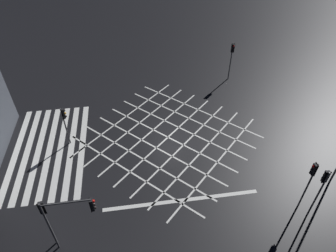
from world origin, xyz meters
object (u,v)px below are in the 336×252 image
(traffic_light_median_south, at_px, (65,119))
(traffic_light_se_main, at_px, (45,215))
(traffic_light_ne_main, at_px, (322,185))
(traffic_light_ne_cross, at_px, (311,177))
(traffic_light_se_cross, at_px, (71,214))
(traffic_light_nw_main, at_px, (232,54))

(traffic_light_median_south, bearing_deg, traffic_light_se_main, -90.04)
(traffic_light_ne_main, height_order, traffic_light_ne_cross, traffic_light_ne_main)
(traffic_light_ne_cross, distance_m, traffic_light_se_main, 16.26)
(traffic_light_se_cross, height_order, traffic_light_se_main, traffic_light_se_cross)
(traffic_light_se_cross, relative_size, traffic_light_median_south, 1.23)
(traffic_light_se_cross, distance_m, traffic_light_median_south, 9.68)
(traffic_light_se_main, bearing_deg, traffic_light_ne_cross, -89.13)
(traffic_light_ne_main, distance_m, traffic_light_nw_main, 17.54)
(traffic_light_ne_main, xyz_separation_m, traffic_light_ne_cross, (-0.72, -0.33, -0.04))
(traffic_light_median_south, bearing_deg, traffic_light_ne_cross, -28.56)
(traffic_light_se_cross, bearing_deg, traffic_light_ne_main, -0.17)
(traffic_light_median_south, relative_size, traffic_light_se_main, 0.90)
(traffic_light_ne_main, bearing_deg, traffic_light_ne_cross, 24.53)
(traffic_light_median_south, distance_m, traffic_light_se_main, 9.10)
(traffic_light_ne_main, distance_m, traffic_light_se_cross, 15.00)
(traffic_light_se_cross, distance_m, traffic_light_se_main, 1.71)
(traffic_light_nw_main, bearing_deg, traffic_light_se_cross, -40.32)
(traffic_light_ne_main, height_order, traffic_light_se_main, traffic_light_ne_main)
(traffic_light_se_cross, relative_size, traffic_light_nw_main, 1.07)
(traffic_light_ne_cross, height_order, traffic_light_se_cross, traffic_light_se_cross)
(traffic_light_ne_main, xyz_separation_m, traffic_light_se_cross, (-0.04, -15.00, 0.21))
(traffic_light_ne_main, bearing_deg, traffic_light_se_main, 88.38)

